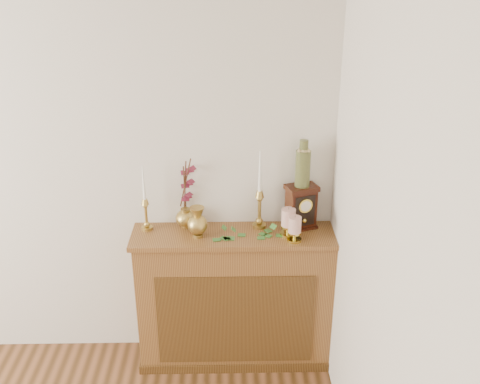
{
  "coord_description": "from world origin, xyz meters",
  "views": [
    {
      "loc": [
        1.37,
        -0.86,
        2.54
      ],
      "look_at": [
        1.43,
        2.05,
        1.22
      ],
      "focal_mm": 42.0,
      "sensor_mm": 36.0,
      "label": 1
    }
  ],
  "objects_px": {
    "candlestick_center": "(260,203)",
    "bud_vase": "(197,223)",
    "ginger_jar": "(187,194)",
    "candlestick_left": "(146,209)",
    "ceramic_vase": "(303,166)",
    "mantel_clock": "(301,207)"
  },
  "relations": [
    {
      "from": "bud_vase",
      "to": "ginger_jar",
      "type": "xyz_separation_m",
      "value": [
        -0.06,
        0.16,
        0.11
      ]
    },
    {
      "from": "bud_vase",
      "to": "mantel_clock",
      "type": "distance_m",
      "value": 0.63
    },
    {
      "from": "candlestick_left",
      "to": "mantel_clock",
      "type": "xyz_separation_m",
      "value": [
        0.93,
        0.01,
        -0.0
      ]
    },
    {
      "from": "candlestick_left",
      "to": "bud_vase",
      "type": "distance_m",
      "value": 0.33
    },
    {
      "from": "bud_vase",
      "to": "ginger_jar",
      "type": "distance_m",
      "value": 0.21
    },
    {
      "from": "candlestick_center",
      "to": "bud_vase",
      "type": "bearing_deg",
      "value": -162.25
    },
    {
      "from": "bud_vase",
      "to": "mantel_clock",
      "type": "height_order",
      "value": "mantel_clock"
    },
    {
      "from": "candlestick_left",
      "to": "ceramic_vase",
      "type": "distance_m",
      "value": 0.97
    },
    {
      "from": "ginger_jar",
      "to": "candlestick_center",
      "type": "bearing_deg",
      "value": -5.66
    },
    {
      "from": "candlestick_left",
      "to": "ceramic_vase",
      "type": "xyz_separation_m",
      "value": [
        0.93,
        0.01,
        0.27
      ]
    },
    {
      "from": "bud_vase",
      "to": "mantel_clock",
      "type": "relative_size",
      "value": 0.7
    },
    {
      "from": "bud_vase",
      "to": "ginger_jar",
      "type": "bearing_deg",
      "value": 111.97
    },
    {
      "from": "candlestick_center",
      "to": "ceramic_vase",
      "type": "height_order",
      "value": "ceramic_vase"
    },
    {
      "from": "bud_vase",
      "to": "candlestick_center",
      "type": "bearing_deg",
      "value": 17.75
    },
    {
      "from": "ceramic_vase",
      "to": "bud_vase",
      "type": "bearing_deg",
      "value": -169.45
    },
    {
      "from": "candlestick_left",
      "to": "bud_vase",
      "type": "height_order",
      "value": "candlestick_left"
    },
    {
      "from": "mantel_clock",
      "to": "ceramic_vase",
      "type": "bearing_deg",
      "value": 90.0
    },
    {
      "from": "candlestick_center",
      "to": "bud_vase",
      "type": "height_order",
      "value": "candlestick_center"
    },
    {
      "from": "candlestick_left",
      "to": "mantel_clock",
      "type": "height_order",
      "value": "candlestick_left"
    },
    {
      "from": "bud_vase",
      "to": "mantel_clock",
      "type": "bearing_deg",
      "value": 10.32
    },
    {
      "from": "bud_vase",
      "to": "ceramic_vase",
      "type": "height_order",
      "value": "ceramic_vase"
    },
    {
      "from": "candlestick_left",
      "to": "ceramic_vase",
      "type": "bearing_deg",
      "value": 0.86
    }
  ]
}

